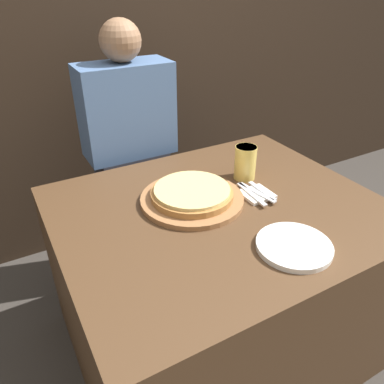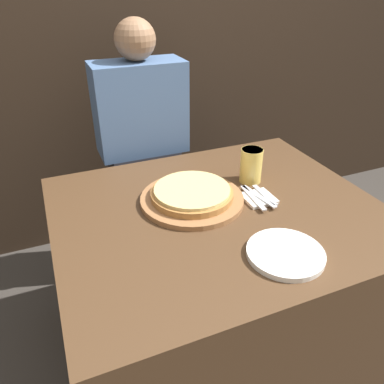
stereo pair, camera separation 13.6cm
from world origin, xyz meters
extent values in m
plane|color=#38332D|center=(0.00, 0.00, 0.00)|extent=(12.00, 12.00, 0.00)
cube|color=#2D2116|center=(0.00, 1.06, 1.30)|extent=(6.00, 0.05, 2.60)
cube|color=#4C331E|center=(0.00, 0.00, 0.36)|extent=(1.15, 0.96, 0.72)
cylinder|color=#99663D|center=(-0.07, 0.08, 0.73)|extent=(0.38, 0.38, 0.02)
cylinder|color=#A87038|center=(-0.07, 0.08, 0.75)|extent=(0.30, 0.30, 0.02)
cylinder|color=#E0C175|center=(-0.07, 0.08, 0.77)|extent=(0.28, 0.28, 0.01)
cylinder|color=#E5C65B|center=(0.21, 0.14, 0.79)|extent=(0.09, 0.09, 0.14)
cylinder|color=white|center=(0.21, 0.14, 0.85)|extent=(0.08, 0.08, 0.02)
cylinder|color=white|center=(0.07, -0.31, 0.73)|extent=(0.23, 0.23, 0.02)
cube|color=white|center=(0.16, 0.00, 0.72)|extent=(0.11, 0.11, 0.01)
cube|color=silver|center=(0.14, 0.00, 0.73)|extent=(0.03, 0.18, 0.00)
cube|color=silver|center=(0.16, 0.00, 0.73)|extent=(0.05, 0.18, 0.00)
cube|color=silver|center=(0.19, 0.00, 0.73)|extent=(0.02, 0.15, 0.00)
cube|color=#33333D|center=(-0.10, 0.64, 0.35)|extent=(0.33, 0.20, 0.70)
cube|color=#4C6B99|center=(-0.10, 0.64, 0.91)|extent=(0.41, 0.20, 0.42)
sphere|color=#936B4C|center=(-0.10, 0.64, 1.21)|extent=(0.18, 0.18, 0.18)
camera|label=1|loc=(-0.64, -0.94, 1.45)|focal=35.00mm
camera|label=2|loc=(-0.52, -1.00, 1.45)|focal=35.00mm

